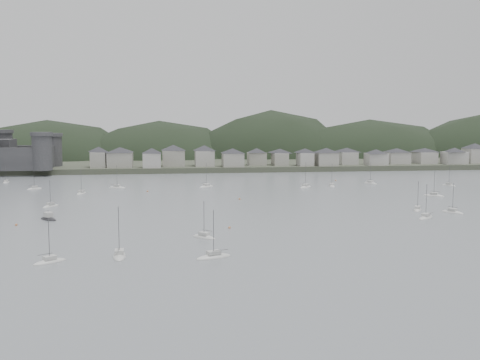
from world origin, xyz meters
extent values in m
plane|color=slate|center=(0.00, 0.00, 0.00)|extent=(900.00, 900.00, 0.00)
cube|color=#383D2D|center=(0.00, 295.00, 1.50)|extent=(900.00, 250.00, 3.00)
ellipsoid|color=black|center=(-110.87, 271.94, -10.14)|extent=(138.98, 92.48, 81.13)
ellipsoid|color=black|center=(-32.30, 272.87, -9.97)|extent=(132.08, 90.41, 79.74)
ellipsoid|color=black|center=(50.65, 272.93, -12.68)|extent=(133.88, 88.37, 101.41)
ellipsoid|color=black|center=(125.95, 267.91, -10.32)|extent=(165.81, 81.78, 82.55)
cylinder|color=#353538|center=(-92.00, 166.00, 12.00)|extent=(10.00, 10.00, 18.00)
cylinder|color=#353538|center=(-120.00, 196.00, 12.50)|extent=(11.00, 11.00, 19.00)
cylinder|color=#353538|center=(-92.00, 194.00, 11.50)|extent=(10.00, 10.00, 17.00)
cube|color=#353538|center=(-120.00, 195.00, 9.00)|extent=(56.00, 3.50, 12.00)
cube|color=#353538|center=(-92.00, 180.00, 9.00)|extent=(3.50, 30.00, 12.00)
cube|color=gray|center=(-65.00, 181.96, 7.29)|extent=(8.34, 12.91, 8.59)
pyramid|color=#2A292E|center=(-65.00, 181.96, 13.09)|extent=(15.78, 15.78, 3.01)
cube|color=gray|center=(-53.32, 181.32, 7.18)|extent=(13.68, 13.35, 8.36)
pyramid|color=#2A292E|center=(-53.32, 181.32, 12.82)|extent=(20.07, 20.07, 2.93)
cube|color=#B4B1A9|center=(-35.57, 176.02, 7.04)|extent=(9.78, 10.20, 8.08)
pyramid|color=#2A292E|center=(-35.57, 176.02, 12.49)|extent=(14.83, 14.83, 2.83)
cube|color=gray|center=(-23.51, 185.65, 7.55)|extent=(12.59, 13.33, 9.09)
pyramid|color=#2A292E|center=(-23.51, 185.65, 13.68)|extent=(19.24, 19.24, 3.18)
cube|color=#B4B1A9|center=(-5.75, 184.10, 7.43)|extent=(10.74, 12.17, 8.87)
pyramid|color=#2A292E|center=(-5.75, 184.10, 13.42)|extent=(17.01, 17.01, 3.10)
cube|color=gray|center=(9.92, 177.53, 6.85)|extent=(11.63, 12.09, 7.69)
pyramid|color=#2A292E|center=(9.92, 177.53, 12.04)|extent=(17.61, 17.61, 2.69)
cube|color=gray|center=(25.25, 186.19, 6.72)|extent=(10.37, 9.35, 7.44)
pyramid|color=#2A292E|center=(25.25, 186.19, 11.74)|extent=(14.65, 14.65, 2.60)
cube|color=gray|center=(38.63, 183.79, 6.61)|extent=(8.24, 12.20, 7.22)
pyramid|color=#2A292E|center=(38.63, 183.79, 11.48)|extent=(15.17, 15.17, 2.53)
cube|color=#B4B1A9|center=(52.50, 178.55, 6.73)|extent=(8.06, 10.91, 7.46)
pyramid|color=#2A292E|center=(52.50, 178.55, 11.77)|extent=(14.08, 14.08, 2.61)
cube|color=gray|center=(64.81, 177.06, 6.83)|extent=(11.73, 11.78, 7.66)
pyramid|color=#2A292E|center=(64.81, 177.06, 12.00)|extent=(17.46, 17.46, 2.68)
cube|color=#B4B1A9|center=(80.64, 186.91, 6.67)|extent=(10.19, 13.02, 7.33)
pyramid|color=#2A292E|center=(80.64, 186.91, 11.62)|extent=(17.23, 17.23, 2.57)
cube|color=#B4B1A9|center=(95.55, 178.06, 6.44)|extent=(11.70, 9.81, 6.88)
pyramid|color=#2A292E|center=(95.55, 178.06, 11.08)|extent=(15.97, 15.97, 2.41)
cube|color=#B4B1A9|center=(112.40, 186.91, 6.50)|extent=(12.83, 12.48, 7.00)
pyramid|color=#2A292E|center=(112.40, 186.91, 11.22)|extent=(18.79, 18.79, 2.45)
cube|color=#B4B1A9|center=(130.73, 187.42, 6.48)|extent=(11.07, 13.50, 6.97)
pyramid|color=#2A292E|center=(130.73, 187.42, 11.19)|extent=(18.25, 18.25, 2.44)
cube|color=#B4B1A9|center=(146.02, 179.72, 6.67)|extent=(13.75, 9.12, 7.34)
pyramid|color=#2A292E|center=(146.02, 179.72, 11.62)|extent=(16.97, 16.97, 2.57)
cube|color=#B4B1A9|center=(162.92, 185.95, 7.53)|extent=(11.37, 11.57, 9.05)
pyramid|color=#2A292E|center=(162.92, 185.95, 13.63)|extent=(17.03, 17.03, 3.17)
ellipsoid|color=silver|center=(96.36, 95.34, 0.05)|extent=(4.61, 7.11, 1.36)
cube|color=#BBBBB6|center=(96.36, 95.34, 1.03)|extent=(2.29, 2.77, 0.70)
cylinder|color=#3F3F42|center=(96.36, 95.34, 4.45)|extent=(0.12, 0.12, 8.49)
cylinder|color=#3F3F42|center=(95.89, 94.21, 1.58)|extent=(1.26, 2.86, 0.10)
ellipsoid|color=silver|center=(-51.01, -19.42, 0.05)|extent=(6.77, 5.86, 1.37)
cube|color=#BBBBB6|center=(-51.01, -19.42, 1.03)|extent=(2.81, 2.64, 0.70)
cylinder|color=#3F3F42|center=(-51.01, -19.42, 4.47)|extent=(0.12, 0.12, 8.54)
cylinder|color=#3F3F42|center=(-51.99, -18.68, 1.58)|extent=(2.51, 1.93, 0.10)
ellipsoid|color=silver|center=(59.54, 26.24, 0.05)|extent=(5.70, 7.34, 1.44)
cube|color=#BBBBB6|center=(59.54, 26.24, 1.07)|extent=(2.66, 2.97, 0.70)
cylinder|color=#3F3F42|center=(59.54, 26.24, 4.69)|extent=(0.12, 0.12, 8.98)
cylinder|color=#3F3F42|center=(60.21, 27.35, 1.62)|extent=(1.77, 2.82, 0.10)
ellipsoid|color=silver|center=(-48.69, 106.29, 0.05)|extent=(8.10, 5.46, 1.55)
cube|color=#BBBBB6|center=(-48.69, 106.29, 1.13)|extent=(3.18, 2.67, 0.70)
cylinder|color=#3F3F42|center=(-48.69, 106.29, 5.05)|extent=(0.12, 0.12, 9.70)
cylinder|color=#3F3F42|center=(-49.96, 105.72, 1.68)|extent=(3.23, 1.53, 0.10)
ellipsoid|color=silver|center=(31.51, 97.01, 0.05)|extent=(7.75, 8.34, 1.73)
cube|color=#BBBBB6|center=(31.51, 97.01, 1.21)|extent=(3.42, 3.53, 0.70)
cylinder|color=#3F3F42|center=(31.51, 97.01, 5.60)|extent=(0.12, 0.12, 10.81)
cylinder|color=#3F3F42|center=(30.50, 98.19, 1.76)|extent=(2.62, 3.00, 0.10)
ellipsoid|color=silver|center=(43.88, 99.30, 0.05)|extent=(3.89, 8.15, 1.57)
cube|color=#BBBBB6|center=(43.88, 99.30, 1.13)|extent=(2.19, 3.01, 0.70)
cylinder|color=#3F3F42|center=(43.88, 99.30, 5.09)|extent=(0.12, 0.12, 9.79)
cylinder|color=#3F3F42|center=(43.63, 100.69, 1.68)|extent=(0.74, 3.48, 0.10)
ellipsoid|color=silver|center=(-101.87, 134.96, 0.05)|extent=(2.17, 6.46, 1.29)
cube|color=#BBBBB6|center=(-101.87, 134.96, 0.99)|extent=(1.45, 2.27, 0.70)
cylinder|color=#3F3F42|center=(-101.87, 134.96, 4.22)|extent=(0.12, 0.12, 8.04)
cylinder|color=#3F3F42|center=(-101.85, 133.81, 1.54)|extent=(0.15, 2.89, 0.10)
ellipsoid|color=silver|center=(-10.64, 104.77, 0.05)|extent=(7.90, 7.69, 1.67)
cube|color=#BBBBB6|center=(-10.64, 104.77, 1.19)|extent=(3.38, 3.35, 0.70)
cylinder|color=#3F3F42|center=(-10.64, 104.77, 5.42)|extent=(0.12, 0.12, 10.44)
cylinder|color=#3F3F42|center=(-11.73, 105.80, 1.74)|extent=(2.79, 2.66, 0.10)
ellipsoid|color=silver|center=(-82.81, 107.01, 0.05)|extent=(6.36, 5.60, 1.29)
cube|color=#BBBBB6|center=(-82.81, 107.01, 1.00)|extent=(2.65, 2.51, 0.70)
cylinder|color=#3F3F42|center=(-82.81, 107.01, 4.23)|extent=(0.12, 0.12, 8.07)
cylinder|color=#3F3F42|center=(-83.73, 107.72, 1.55)|extent=(2.35, 1.87, 0.10)
ellipsoid|color=silver|center=(64.89, 107.95, 0.05)|extent=(5.27, 8.22, 1.57)
cube|color=#BBBBB6|center=(64.89, 107.95, 1.14)|extent=(2.63, 3.20, 0.70)
cylinder|color=#3F3F42|center=(64.89, 107.95, 5.11)|extent=(0.12, 0.12, 9.82)
cylinder|color=#3F3F42|center=(65.42, 109.26, 1.69)|extent=(1.41, 3.32, 0.10)
ellipsoid|color=silver|center=(50.95, 32.04, 0.05)|extent=(5.56, 7.45, 1.45)
cube|color=#BBBBB6|center=(50.95, 32.04, 1.07)|extent=(2.63, 2.99, 0.70)
cylinder|color=#3F3F42|center=(50.95, 32.04, 4.73)|extent=(0.12, 0.12, 9.05)
cylinder|color=#3F3F42|center=(51.59, 30.91, 1.62)|extent=(1.68, 2.89, 0.10)
ellipsoid|color=silver|center=(-65.99, 55.89, 0.05)|extent=(5.52, 7.15, 1.40)
cube|color=#BBBBB6|center=(-65.99, 55.89, 1.05)|extent=(2.58, 2.89, 0.70)
cylinder|color=#3F3F42|center=(-65.99, 55.89, 4.57)|extent=(0.12, 0.12, 8.75)
cylinder|color=#3F3F42|center=(-65.34, 54.81, 1.60)|extent=(1.71, 2.75, 0.10)
ellipsoid|color=silver|center=(46.68, 18.04, 0.05)|extent=(7.56, 7.04, 1.57)
cube|color=#BBBBB6|center=(46.68, 18.04, 1.13)|extent=(3.20, 3.10, 0.70)
cylinder|color=#3F3F42|center=(46.68, 18.04, 5.10)|extent=(0.12, 0.12, 9.80)
cylinder|color=#3F3F42|center=(47.74, 17.11, 1.68)|extent=(2.73, 2.39, 0.10)
ellipsoid|color=silver|center=(-19.07, -0.19, 0.05)|extent=(6.54, 6.62, 1.41)
cube|color=#BBBBB6|center=(-19.07, -0.19, 1.05)|extent=(2.83, 2.85, 0.70)
cylinder|color=#3F3F42|center=(-19.07, -0.19, 4.61)|extent=(0.12, 0.12, 8.81)
cylinder|color=#3F3F42|center=(-18.18, 0.72, 1.60)|extent=(2.29, 2.34, 0.10)
ellipsoid|color=silver|center=(-18.51, -20.00, 0.05)|extent=(8.20, 5.21, 1.57)
cube|color=#BBBBB6|center=(-18.51, -20.00, 1.13)|extent=(3.18, 2.61, 0.70)
cylinder|color=#3F3F42|center=(-18.51, -20.00, 5.09)|extent=(0.12, 0.12, 9.79)
cylinder|color=#3F3F42|center=(-17.20, -20.52, 1.68)|extent=(3.31, 1.39, 0.10)
ellipsoid|color=silver|center=(72.65, 63.23, 0.05)|extent=(7.38, 6.99, 1.54)
cube|color=#BBBBB6|center=(72.65, 63.23, 1.12)|extent=(3.14, 3.07, 0.70)
cylinder|color=#3F3F42|center=(72.65, 63.23, 5.02)|extent=(0.12, 0.12, 9.64)
cylinder|color=#3F3F42|center=(73.68, 64.16, 1.67)|extent=(2.65, 2.39, 0.10)
ellipsoid|color=silver|center=(-60.89, 88.55, 0.05)|extent=(4.08, 8.08, 1.55)
cube|color=#BBBBB6|center=(-60.89, 88.55, 1.12)|extent=(2.24, 3.01, 0.70)
cylinder|color=#3F3F42|center=(-60.89, 88.55, 5.03)|extent=(0.12, 0.12, 9.67)
cylinder|color=#3F3F42|center=(-60.59, 87.19, 1.67)|extent=(0.85, 3.42, 0.10)
ellipsoid|color=silver|center=(-37.75, -16.46, 0.05)|extent=(3.14, 8.34, 1.64)
cube|color=#BBBBB6|center=(-37.75, -16.46, 1.17)|extent=(1.98, 2.98, 0.70)
cylinder|color=#3F3F42|center=(-37.75, -16.46, 5.32)|extent=(0.12, 0.12, 10.24)
cylinder|color=#3F3F42|center=(-37.84, -17.93, 1.72)|extent=(0.34, 3.68, 0.10)
ellipsoid|color=black|center=(-61.56, 30.74, 0.05)|extent=(6.57, 6.91, 1.54)
cube|color=#BBBBB6|center=(-61.56, 30.74, 1.47)|extent=(2.87, 2.88, 1.40)
cylinder|color=#3F3F42|center=(-61.56, 30.74, 2.37)|extent=(0.10, 0.10, 1.20)
sphere|color=#C87742|center=(-68.30, 22.75, 0.15)|extent=(0.70, 0.70, 0.70)
sphere|color=#C87742|center=(-1.57, 64.64, 0.15)|extent=(0.70, 0.70, 0.70)
sphere|color=#C87742|center=(-35.46, 91.80, 0.15)|extent=(0.70, 0.70, 0.70)
sphere|color=#C87742|center=(-11.59, 10.94, 0.15)|extent=(0.70, 0.70, 0.70)
sphere|color=#C87742|center=(53.25, 122.81, 0.15)|extent=(0.70, 0.70, 0.70)
camera|label=1|loc=(-27.96, -128.58, 27.42)|focal=40.60mm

